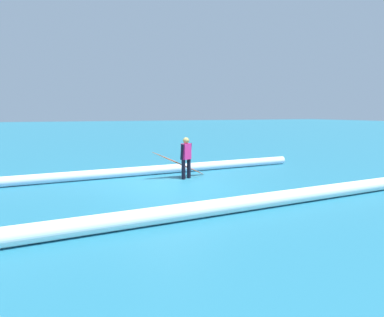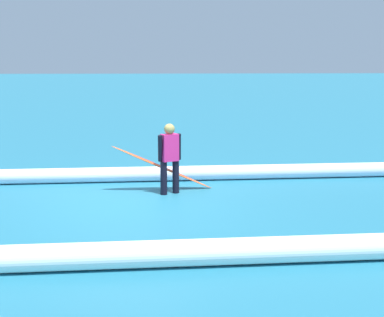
# 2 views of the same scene
# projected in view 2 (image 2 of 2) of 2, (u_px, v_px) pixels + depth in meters

# --- Properties ---
(ground_plane) EXTENTS (163.48, 163.48, 0.00)m
(ground_plane) POSITION_uv_depth(u_px,v_px,m) (129.00, 203.00, 10.79)
(ground_plane) COLOR #226E8A
(surfer) EXTENTS (0.48, 0.37, 1.47)m
(surfer) POSITION_uv_depth(u_px,v_px,m) (170.00, 155.00, 11.41)
(surfer) COLOR black
(surfer) RESTS_ON ground_plane
(surfboard) EXTENTS (2.17, 0.57, 1.03)m
(surfboard) POSITION_uv_depth(u_px,v_px,m) (163.00, 167.00, 11.76)
(surfboard) COLOR #E55926
(surfboard) RESTS_ON ground_plane
(wave_crest_foreground) EXTENTS (16.68, 1.02, 0.34)m
(wave_crest_foreground) POSITION_uv_depth(u_px,v_px,m) (35.00, 176.00, 12.45)
(wave_crest_foreground) COLOR white
(wave_crest_foreground) RESTS_ON ground_plane
(wave_crest_midground) EXTENTS (16.78, 1.09, 0.37)m
(wave_crest_midground) POSITION_uv_depth(u_px,v_px,m) (308.00, 249.00, 7.71)
(wave_crest_midground) COLOR white
(wave_crest_midground) RESTS_ON ground_plane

